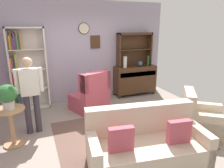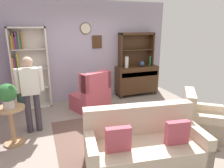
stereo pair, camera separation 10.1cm
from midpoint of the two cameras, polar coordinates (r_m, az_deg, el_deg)
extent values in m
cube|color=gray|center=(4.39, 0.36, -12.95)|extent=(5.40, 4.60, 0.02)
cube|color=#A399AD|center=(5.92, -7.05, 9.01)|extent=(5.00, 0.06, 2.80)
cylinder|color=beige|center=(5.84, -6.94, 15.28)|extent=(0.28, 0.03, 0.28)
torus|color=#382314|center=(5.84, -6.94, 15.28)|extent=(0.31, 0.02, 0.31)
cube|color=#422816|center=(5.93, -3.76, 11.74)|extent=(0.28, 0.03, 0.36)
cube|color=brown|center=(4.21, 4.48, -14.14)|extent=(2.72, 2.16, 0.01)
cube|color=silver|center=(5.65, -25.78, 3.56)|extent=(0.04, 0.30, 2.10)
cube|color=silver|center=(5.63, -17.06, 4.43)|extent=(0.04, 0.30, 2.10)
cube|color=silver|center=(5.52, -22.56, 14.51)|extent=(0.90, 0.30, 0.04)
cube|color=silver|center=(5.91, -20.41, -5.80)|extent=(0.90, 0.30, 0.04)
cube|color=silver|center=(5.76, -21.43, 4.28)|extent=(0.90, 0.01, 2.10)
cube|color=silver|center=(5.74, -20.92, -0.92)|extent=(0.86, 0.30, 0.02)
cube|color=#337247|center=(5.83, -24.47, -4.13)|extent=(0.04, 0.13, 0.40)
cube|color=#3F3833|center=(5.83, -23.99, -4.14)|extent=(0.04, 0.24, 0.39)
cube|color=#337247|center=(5.83, -23.54, -4.27)|extent=(0.04, 0.13, 0.35)
cube|color=#284C8C|center=(5.84, -23.11, -4.56)|extent=(0.03, 0.16, 0.28)
cube|color=silver|center=(5.62, -21.43, 4.01)|extent=(0.86, 0.30, 0.02)
cube|color=#B22D33|center=(5.69, -25.11, 0.54)|extent=(0.02, 0.22, 0.38)
cube|color=#CC7233|center=(5.69, -24.73, 0.32)|extent=(0.03, 0.11, 0.32)
cube|color=#B22D33|center=(5.69, -24.31, 0.32)|extent=(0.04, 0.12, 0.32)
cube|color=#CC7233|center=(5.68, -23.89, 0.62)|extent=(0.04, 0.20, 0.37)
cube|color=#3F3833|center=(5.69, -23.41, 0.38)|extent=(0.03, 0.11, 0.31)
cube|color=#B22D33|center=(5.68, -23.08, 0.41)|extent=(0.03, 0.23, 0.31)
cube|color=silver|center=(5.55, -21.97, 9.10)|extent=(0.86, 0.30, 0.02)
cube|color=#CC7233|center=(5.59, -25.61, 5.20)|extent=(0.04, 0.21, 0.31)
cube|color=#723F7F|center=(5.59, -25.18, 5.17)|extent=(0.04, 0.12, 0.29)
cube|color=#337247|center=(5.58, -24.82, 5.59)|extent=(0.02, 0.11, 0.37)
cube|color=gold|center=(5.58, -24.50, 5.81)|extent=(0.03, 0.20, 0.40)
cube|color=gray|center=(5.53, -26.36, 10.98)|extent=(0.03, 0.10, 0.44)
cube|color=gold|center=(5.53, -25.86, 10.50)|extent=(0.03, 0.24, 0.33)
cube|color=#CC7233|center=(5.53, -25.57, 10.82)|extent=(0.03, 0.13, 0.39)
cube|color=#723F7F|center=(5.53, -25.18, 10.38)|extent=(0.03, 0.16, 0.30)
cube|color=#723F7F|center=(5.52, -24.88, 11.04)|extent=(0.02, 0.22, 0.42)
cube|color=#337247|center=(5.52, -24.49, 10.70)|extent=(0.03, 0.19, 0.34)
cube|color=gray|center=(5.51, -24.20, 11.20)|extent=(0.02, 0.22, 0.43)
cube|color=#337247|center=(5.51, -23.83, 11.09)|extent=(0.04, 0.13, 0.40)
cube|color=#CC7233|center=(5.51, -23.49, 11.21)|extent=(0.03, 0.18, 0.42)
cube|color=#422816|center=(6.38, 7.39, 1.36)|extent=(1.30, 0.45, 0.82)
cube|color=#422816|center=(6.12, 3.00, -3.70)|extent=(0.06, 0.06, 0.10)
cube|color=#422816|center=(6.66, 12.53, -2.38)|extent=(0.06, 0.06, 0.10)
cube|color=#422816|center=(6.42, 1.76, -2.70)|extent=(0.06, 0.06, 0.10)
cube|color=#422816|center=(6.94, 10.98, -1.53)|extent=(0.06, 0.06, 0.10)
cube|color=#352012|center=(6.14, 8.41, 2.72)|extent=(1.20, 0.01, 0.14)
cube|color=#422816|center=(6.06, 2.84, 9.46)|extent=(0.04, 0.26, 1.00)
cube|color=#422816|center=(6.54, 11.53, 9.66)|extent=(0.04, 0.26, 1.00)
cube|color=#422816|center=(6.25, 7.51, 13.87)|extent=(1.10, 0.26, 0.06)
cube|color=#422816|center=(6.28, 7.35, 9.59)|extent=(1.06, 0.26, 0.02)
cube|color=#422816|center=(6.39, 6.83, 9.72)|extent=(1.10, 0.01, 1.00)
cylinder|color=beige|center=(6.02, 4.64, 6.15)|extent=(0.11, 0.11, 0.33)
ellipsoid|color=#33476B|center=(6.28, 8.90, 5.69)|extent=(0.15, 0.15, 0.17)
cylinder|color=#194223|center=(6.38, 11.08, 6.39)|extent=(0.07, 0.07, 0.31)
cube|color=beige|center=(3.36, 10.04, -18.88)|extent=(1.91, 1.11, 0.42)
cube|color=beige|center=(3.40, 8.37, -9.62)|extent=(1.81, 0.46, 0.48)
cube|color=beige|center=(3.14, -5.00, -19.56)|extent=(0.26, 0.86, 0.60)
cube|color=beige|center=(3.67, 22.66, -15.05)|extent=(0.26, 0.86, 0.60)
cube|color=#B74C5B|center=(2.93, 2.82, -15.29)|extent=(0.37, 0.15, 0.36)
cube|color=#B74C5B|center=(3.25, 18.77, -12.81)|extent=(0.37, 0.15, 0.36)
cube|color=white|center=(3.30, 8.54, -5.83)|extent=(0.38, 0.23, 0.00)
cube|color=beige|center=(4.55, 24.81, -10.53)|extent=(1.07, 1.07, 0.40)
cube|color=beige|center=(4.34, 21.57, -5.08)|extent=(0.59, 0.71, 0.48)
cube|color=beige|center=(4.24, 25.47, -11.42)|extent=(0.71, 0.58, 0.55)
cube|color=beige|center=(4.79, 24.44, -8.12)|extent=(0.71, 0.58, 0.55)
cube|color=#B74C5B|center=(5.32, -5.69, -5.02)|extent=(1.02, 1.03, 0.42)
cube|color=#B74C5B|center=(4.93, -3.79, -0.27)|extent=(0.80, 0.47, 0.63)
cube|color=#B74C5B|center=(5.14, -1.11, 1.55)|extent=(0.20, 0.30, 0.44)
cube|color=#B74C5B|center=(4.74, -7.33, 0.15)|extent=(0.20, 0.30, 0.44)
cylinder|color=#A87F56|center=(4.05, -26.26, -6.21)|extent=(0.52, 0.52, 0.03)
cylinder|color=#A87F56|center=(4.19, -25.64, -10.77)|extent=(0.08, 0.08, 0.69)
cylinder|color=#A87F56|center=(4.34, -25.10, -14.67)|extent=(0.36, 0.36, 0.03)
cylinder|color=beige|center=(4.00, -26.41, -5.09)|extent=(0.19, 0.19, 0.15)
sphere|color=#2D6B33|center=(3.93, -26.79, -2.24)|extent=(0.32, 0.32, 0.32)
ellipsoid|color=#2D6B33|center=(3.83, -25.88, -1.98)|extent=(0.10, 0.06, 0.23)
ellipsoid|color=#2D6B33|center=(3.84, -25.65, -1.89)|extent=(0.10, 0.06, 0.23)
ellipsoid|color=#2D6B33|center=(3.97, -28.37, -1.72)|extent=(0.10, 0.06, 0.23)
cylinder|color=#38333D|center=(4.45, -21.85, -7.74)|extent=(0.13, 0.13, 0.82)
cylinder|color=#38333D|center=(4.46, -19.53, -7.49)|extent=(0.13, 0.13, 0.82)
cube|color=silver|center=(4.24, -21.58, 0.72)|extent=(0.35, 0.21, 0.52)
sphere|color=tan|center=(4.16, -22.12, 5.76)|extent=(0.21, 0.21, 0.20)
cylinder|color=silver|center=(4.24, -24.57, 0.73)|extent=(0.08, 0.08, 0.48)
cylinder|color=silver|center=(4.24, -18.66, 1.38)|extent=(0.08, 0.08, 0.48)
cube|color=#422816|center=(3.92, 6.04, -10.01)|extent=(0.80, 0.50, 0.03)
cube|color=#422816|center=(3.71, 2.18, -15.27)|extent=(0.05, 0.05, 0.39)
cube|color=#422816|center=(4.01, 12.24, -13.01)|extent=(0.05, 0.05, 0.39)
cube|color=#422816|center=(4.06, -0.26, -12.24)|extent=(0.05, 0.05, 0.39)
cube|color=#422816|center=(4.34, 9.10, -10.46)|extent=(0.05, 0.05, 0.39)
cube|color=gold|center=(3.91, 8.15, -9.64)|extent=(0.22, 0.11, 0.03)
cube|color=gold|center=(3.90, 7.97, -9.28)|extent=(0.17, 0.13, 0.03)
cube|color=#723F7F|center=(3.89, 7.97, -9.01)|extent=(0.17, 0.12, 0.02)
cube|color=#3F3833|center=(3.88, 7.94, -8.66)|extent=(0.15, 0.15, 0.03)
camera|label=1|loc=(0.05, -89.31, 0.20)|focal=32.47mm
camera|label=2|loc=(0.05, 90.69, -0.20)|focal=32.47mm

